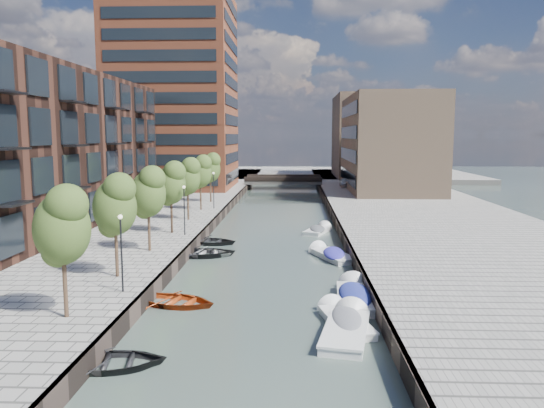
# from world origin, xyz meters

# --- Properties ---
(water) EXTENTS (300.00, 300.00, 0.00)m
(water) POSITION_xyz_m (0.00, 40.00, 0.00)
(water) COLOR #38473F
(water) RESTS_ON ground
(quay_right) EXTENTS (20.00, 140.00, 1.00)m
(quay_right) POSITION_xyz_m (16.00, 40.00, 0.50)
(quay_right) COLOR gray
(quay_right) RESTS_ON ground
(quay_wall_left) EXTENTS (0.25, 140.00, 1.00)m
(quay_wall_left) POSITION_xyz_m (-6.10, 40.00, 0.50)
(quay_wall_left) COLOR #332823
(quay_wall_left) RESTS_ON ground
(quay_wall_right) EXTENTS (0.25, 140.00, 1.00)m
(quay_wall_right) POSITION_xyz_m (6.10, 40.00, 0.50)
(quay_wall_right) COLOR #332823
(quay_wall_right) RESTS_ON ground
(far_closure) EXTENTS (80.00, 40.00, 1.00)m
(far_closure) POSITION_xyz_m (0.00, 100.00, 0.50)
(far_closure) COLOR gray
(far_closure) RESTS_ON ground
(apartment_block) EXTENTS (8.00, 38.00, 14.00)m
(apartment_block) POSITION_xyz_m (-20.00, 30.00, 8.00)
(apartment_block) COLOR black
(apartment_block) RESTS_ON quay_left
(tower) EXTENTS (18.00, 18.00, 30.00)m
(tower) POSITION_xyz_m (-17.00, 65.00, 16.00)
(tower) COLOR #98482C
(tower) RESTS_ON quay_left
(tan_block_near) EXTENTS (12.00, 25.00, 14.00)m
(tan_block_near) POSITION_xyz_m (16.00, 62.00, 8.00)
(tan_block_near) COLOR #93745A
(tan_block_near) RESTS_ON quay_right
(tan_block_far) EXTENTS (12.00, 20.00, 16.00)m
(tan_block_far) POSITION_xyz_m (16.00, 88.00, 9.00)
(tan_block_far) COLOR #93745A
(tan_block_far) RESTS_ON quay_right
(bridge) EXTENTS (13.00, 6.00, 1.30)m
(bridge) POSITION_xyz_m (0.00, 72.00, 1.39)
(bridge) COLOR gray
(bridge) RESTS_ON ground
(tree_0) EXTENTS (2.50, 2.50, 5.95)m
(tree_0) POSITION_xyz_m (-8.50, 4.00, 5.31)
(tree_0) COLOR #382619
(tree_0) RESTS_ON quay_left
(tree_1) EXTENTS (2.50, 2.50, 5.95)m
(tree_1) POSITION_xyz_m (-8.50, 11.00, 5.31)
(tree_1) COLOR #382619
(tree_1) RESTS_ON quay_left
(tree_2) EXTENTS (2.50, 2.50, 5.95)m
(tree_2) POSITION_xyz_m (-8.50, 18.00, 5.31)
(tree_2) COLOR #382619
(tree_2) RESTS_ON quay_left
(tree_3) EXTENTS (2.50, 2.50, 5.95)m
(tree_3) POSITION_xyz_m (-8.50, 25.00, 5.31)
(tree_3) COLOR #382619
(tree_3) RESTS_ON quay_left
(tree_4) EXTENTS (2.50, 2.50, 5.95)m
(tree_4) POSITION_xyz_m (-8.50, 32.00, 5.31)
(tree_4) COLOR #382619
(tree_4) RESTS_ON quay_left
(tree_5) EXTENTS (2.50, 2.50, 5.95)m
(tree_5) POSITION_xyz_m (-8.50, 39.00, 5.31)
(tree_5) COLOR #382619
(tree_5) RESTS_ON quay_left
(tree_6) EXTENTS (2.50, 2.50, 5.95)m
(tree_6) POSITION_xyz_m (-8.50, 46.00, 5.31)
(tree_6) COLOR #382619
(tree_6) RESTS_ON quay_left
(lamp_0) EXTENTS (0.24, 0.24, 4.12)m
(lamp_0) POSITION_xyz_m (-7.20, 8.00, 3.51)
(lamp_0) COLOR black
(lamp_0) RESTS_ON quay_left
(lamp_1) EXTENTS (0.24, 0.24, 4.12)m
(lamp_1) POSITION_xyz_m (-7.20, 24.00, 3.51)
(lamp_1) COLOR black
(lamp_1) RESTS_ON quay_left
(lamp_2) EXTENTS (0.24, 0.24, 4.12)m
(lamp_2) POSITION_xyz_m (-7.20, 40.00, 3.51)
(lamp_2) COLOR black
(lamp_2) RESTS_ON quay_left
(sloop_0) EXTENTS (4.81, 3.80, 0.90)m
(sloop_0) POSITION_xyz_m (-5.39, 1.00, 0.00)
(sloop_0) COLOR black
(sloop_0) RESTS_ON ground
(sloop_1) EXTENTS (5.53, 4.27, 1.06)m
(sloop_1) POSITION_xyz_m (-5.16, 20.57, 0.00)
(sloop_1) COLOR black
(sloop_1) RESTS_ON ground
(sloop_2) EXTENTS (5.18, 4.31, 0.93)m
(sloop_2) POSITION_xyz_m (-4.56, 8.87, 0.00)
(sloop_2) COLOR #9C3611
(sloop_2) RESTS_ON ground
(sloop_3) EXTENTS (4.83, 3.84, 0.90)m
(sloop_3) POSITION_xyz_m (-5.01, 20.76, 0.00)
(sloop_3) COLOR #B7B7B5
(sloop_3) RESTS_ON ground
(sloop_4) EXTENTS (5.07, 3.95, 0.96)m
(sloop_4) POSITION_xyz_m (-5.36, 25.22, 0.00)
(sloop_4) COLOR black
(sloop_4) RESTS_ON ground
(motorboat_0) EXTENTS (2.30, 5.73, 1.87)m
(motorboat_0) POSITION_xyz_m (5.29, 10.20, 0.23)
(motorboat_0) COLOR silver
(motorboat_0) RESTS_ON ground
(motorboat_1) EXTENTS (2.64, 4.94, 1.56)m
(motorboat_1) POSITION_xyz_m (4.31, 6.42, 0.19)
(motorboat_1) COLOR white
(motorboat_1) RESTS_ON ground
(motorboat_2) EXTENTS (2.92, 5.79, 1.84)m
(motorboat_2) POSITION_xyz_m (4.40, 5.35, 0.11)
(motorboat_2) COLOR white
(motorboat_2) RESTS_ON ground
(motorboat_3) EXTENTS (3.56, 5.22, 1.65)m
(motorboat_3) POSITION_xyz_m (4.65, 20.61, 0.20)
(motorboat_3) COLOR white
(motorboat_3) RESTS_ON ground
(motorboat_4) EXTENTS (2.98, 4.73, 1.49)m
(motorboat_4) POSITION_xyz_m (4.21, 31.23, 0.18)
(motorboat_4) COLOR white
(motorboat_4) RESTS_ON ground
(car) EXTENTS (1.73, 4.23, 1.44)m
(car) POSITION_xyz_m (10.00, 65.44, 1.72)
(car) COLOR #AEB2B3
(car) RESTS_ON quay_right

